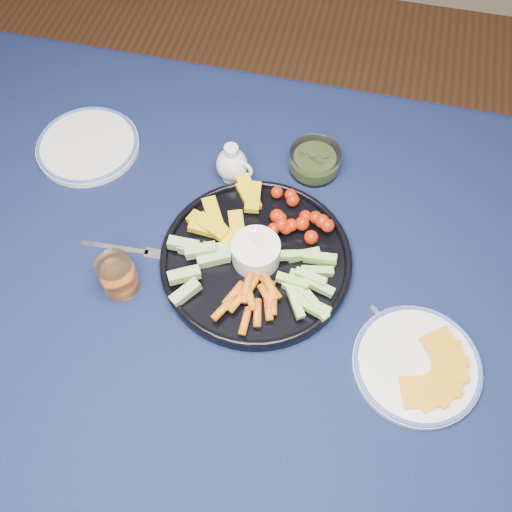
% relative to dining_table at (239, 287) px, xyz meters
% --- Properties ---
extents(dining_table, '(1.67, 1.07, 0.75)m').
position_rel_dining_table_xyz_m(dining_table, '(0.00, 0.00, 0.00)').
color(dining_table, '#462A17').
rests_on(dining_table, ground).
extents(crudite_platter, '(0.37, 0.37, 0.12)m').
position_rel_dining_table_xyz_m(crudite_platter, '(0.03, 0.01, 0.11)').
color(crudite_platter, black).
rests_on(crudite_platter, dining_table).
extents(creamer_pitcher, '(0.08, 0.07, 0.09)m').
position_rel_dining_table_xyz_m(creamer_pitcher, '(-0.07, 0.21, 0.13)').
color(creamer_pitcher, white).
rests_on(creamer_pitcher, dining_table).
extents(pickle_bowl, '(0.11, 0.11, 0.05)m').
position_rel_dining_table_xyz_m(pickle_bowl, '(0.10, 0.27, 0.11)').
color(pickle_bowl, white).
rests_on(pickle_bowl, dining_table).
extents(cheese_plate, '(0.23, 0.23, 0.03)m').
position_rel_dining_table_xyz_m(cheese_plate, '(0.35, -0.12, 0.10)').
color(cheese_plate, white).
rests_on(cheese_plate, dining_table).
extents(juice_tumbler, '(0.07, 0.07, 0.08)m').
position_rel_dining_table_xyz_m(juice_tumbler, '(-0.20, -0.09, 0.12)').
color(juice_tumbler, white).
rests_on(juice_tumbler, dining_table).
extents(fork_left, '(0.17, 0.03, 0.00)m').
position_rel_dining_table_xyz_m(fork_left, '(-0.22, -0.02, 0.09)').
color(fork_left, white).
rests_on(fork_left, dining_table).
extents(fork_right, '(0.12, 0.11, 0.00)m').
position_rel_dining_table_xyz_m(fork_right, '(0.33, -0.08, 0.09)').
color(fork_right, white).
rests_on(fork_right, dining_table).
extents(side_plate_extra, '(0.22, 0.22, 0.02)m').
position_rel_dining_table_xyz_m(side_plate_extra, '(-0.40, 0.22, 0.10)').
color(side_plate_extra, white).
rests_on(side_plate_extra, dining_table).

